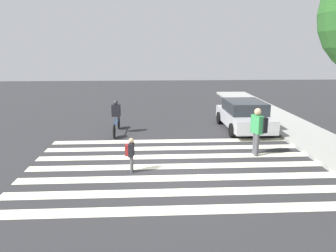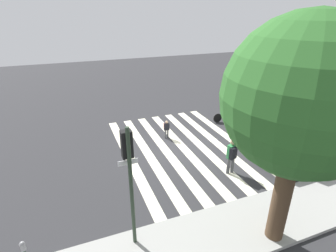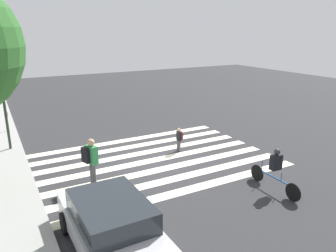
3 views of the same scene
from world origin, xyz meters
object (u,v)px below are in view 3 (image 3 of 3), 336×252
object	(u,v)px
parking_meter	(7,117)
car_parked_far_curb	(112,225)
traffic_light	(5,88)
pedestrian_adult_yellow_jacket	(91,158)
cyclist_near_curb	(275,168)
pedestrian_adult_blue_shirt	(179,138)

from	to	relation	value
parking_meter	car_parked_far_curb	bearing A→B (deg)	-172.38
traffic_light	pedestrian_adult_yellow_jacket	size ratio (longest dim) A/B	2.39
traffic_light	pedestrian_adult_yellow_jacket	xyz separation A→B (m)	(-5.30, -2.26, -1.96)
traffic_light	parking_meter	size ratio (longest dim) A/B	3.44
traffic_light	pedestrian_adult_yellow_jacket	world-z (taller)	traffic_light
pedestrian_adult_yellow_jacket	car_parked_far_curb	bearing A→B (deg)	-27.52
pedestrian_adult_yellow_jacket	cyclist_near_curb	distance (m)	6.63
pedestrian_adult_yellow_jacket	traffic_light	bearing A→B (deg)	-175.64
parking_meter	pedestrian_adult_yellow_jacket	distance (m)	8.76
parking_meter	car_parked_far_curb	xyz separation A→B (m)	(-12.39, -1.66, -0.20)
pedestrian_adult_blue_shirt	parking_meter	bearing A→B (deg)	52.72
pedestrian_adult_yellow_jacket	car_parked_far_curb	size ratio (longest dim) A/B	0.41
pedestrian_adult_blue_shirt	cyclist_near_curb	world-z (taller)	cyclist_near_curb
parking_meter	cyclist_near_curb	world-z (taller)	cyclist_near_curb
car_parked_far_curb	cyclist_near_curb	bearing A→B (deg)	-87.10
pedestrian_adult_blue_shirt	pedestrian_adult_yellow_jacket	bearing A→B (deg)	115.76
traffic_light	pedestrian_adult_yellow_jacket	bearing A→B (deg)	-156.89
cyclist_near_curb	pedestrian_adult_yellow_jacket	bearing A→B (deg)	58.98
parking_meter	cyclist_near_curb	xyz separation A→B (m)	(-12.03, -7.85, -0.08)
traffic_light	car_parked_far_curb	distance (m)	9.65
pedestrian_adult_blue_shirt	cyclist_near_curb	distance (m)	5.13
parking_meter	cyclist_near_curb	distance (m)	14.36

